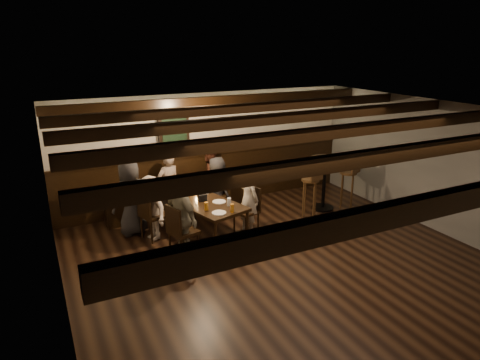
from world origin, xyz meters
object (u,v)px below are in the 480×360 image
chair_left_near (154,223)px  person_right_far (248,199)px  chair_left_far (183,240)px  person_bench_right (209,178)px  chair_right_near (216,204)px  person_left_far (180,218)px  chair_right_far (247,218)px  bar_stool_left (310,196)px  person_right_near (217,188)px  dining_table (201,203)px  high_top_table (325,176)px  person_bench_left (131,197)px  person_bench_centre (169,186)px  person_left_near (151,208)px  bar_stool_right (347,189)px

chair_left_near → person_right_far: 1.76m
chair_left_far → person_bench_right: (1.19, 1.74, 0.43)m
chair_right_near → person_left_far: bearing=121.5°
chair_right_far → bar_stool_left: 1.48m
chair_left_far → person_right_near: bearing=121.5°
chair_right_near → person_right_near: 0.33m
chair_right_far → bar_stool_left: bearing=-101.9°
chair_left_near → person_bench_right: 1.73m
dining_table → person_right_far: size_ratio=1.52×
high_top_table → person_bench_left: bearing=171.9°
chair_left_far → dining_table: bearing=122.0°
person_bench_right → person_right_far: size_ratio=1.09×
chair_left_far → person_right_far: 1.51m
person_bench_left → person_bench_right: 1.80m
chair_left_near → person_bench_centre: size_ratio=0.69×
dining_table → person_bench_left: (-1.11, 0.62, 0.08)m
dining_table → chair_right_far: 0.92m
person_bench_centre → person_right_far: person_bench_centre is taller
chair_left_near → bar_stool_left: bearing=67.3°
person_left_far → bar_stool_left: size_ratio=1.22×
dining_table → person_left_near: (-0.84, 0.23, -0.03)m
person_bench_left → bar_stool_left: (3.39, -0.76, -0.28)m
chair_right_far → bar_stool_right: (2.47, 0.15, 0.16)m
dining_table → person_left_far: bearing=-149.0°
chair_left_far → person_left_near: 0.95m
chair_right_far → person_bench_right: bearing=-7.7°
chair_right_far → bar_stool_right: bearing=-102.2°
chair_left_near → chair_right_near: 1.44m
chair_right_far → person_bench_centre: person_bench_centre is taller
dining_table → high_top_table: bearing=-14.3°
dining_table → chair_right_far: size_ratio=2.30×
dining_table → person_bench_centre: bearing=90.0°
chair_left_far → chair_right_near: 1.70m
chair_right_near → person_right_far: bearing=-178.1°
chair_left_far → chair_right_near: bearing=122.0°
high_top_table → chair_left_near: bearing=177.3°
person_right_near → person_left_near: bearing=90.0°
chair_left_far → person_right_far: person_right_far is taller
dining_table → person_bench_left: bearing=135.0°
chair_right_far → bar_stool_right: size_ratio=0.75×
person_bench_left → person_right_far: size_ratio=1.09×
chair_left_near → person_left_near: bearing=-90.0°
person_right_far → person_bench_left: bearing=50.7°
person_left_far → person_left_near: bearing=-180.0°
person_left_near → person_left_far: person_left_far is taller
chair_right_far → person_left_far: (-1.41, -0.40, 0.43)m
person_right_near → bar_stool_right: person_right_near is taller
chair_left_near → high_top_table: (3.60, -0.17, 0.45)m
bar_stool_left → chair_right_near: bearing=146.3°
person_bench_left → person_right_far: bearing=140.7°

